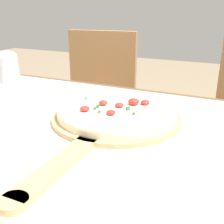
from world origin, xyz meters
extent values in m
cube|color=brown|center=(0.00, 0.00, 0.71)|extent=(1.33, 0.88, 0.03)
cylinder|color=brown|center=(-0.61, 0.39, 0.35)|extent=(0.06, 0.06, 0.69)
cube|color=silver|center=(0.00, 0.00, 0.73)|extent=(1.25, 0.80, 0.00)
cylinder|color=tan|center=(0.01, 0.12, 0.74)|extent=(0.34, 0.34, 0.01)
cube|color=tan|center=(0.01, -0.14, 0.74)|extent=(0.04, 0.24, 0.01)
cylinder|color=tan|center=(0.01, -0.26, 0.74)|extent=(0.05, 0.05, 0.01)
cylinder|color=beige|center=(0.01, 0.12, 0.75)|extent=(0.32, 0.32, 0.02)
torus|color=beige|center=(0.01, 0.12, 0.76)|extent=(0.32, 0.32, 0.02)
cylinder|color=white|center=(0.01, 0.12, 0.76)|extent=(0.28, 0.28, 0.00)
ellipsoid|color=red|center=(0.01, 0.13, 0.77)|extent=(0.02, 0.02, 0.01)
ellipsoid|color=red|center=(-0.04, 0.13, 0.77)|extent=(0.02, 0.02, 0.01)
ellipsoid|color=red|center=(-0.06, 0.07, 0.77)|extent=(0.03, 0.03, 0.01)
ellipsoid|color=red|center=(0.01, 0.08, 0.77)|extent=(0.02, 0.02, 0.01)
ellipsoid|color=red|center=(0.04, 0.17, 0.77)|extent=(0.03, 0.03, 0.02)
ellipsoid|color=red|center=(0.07, 0.18, 0.77)|extent=(0.02, 0.02, 0.01)
cube|color=#387533|center=(-0.04, 0.09, 0.76)|extent=(0.01, 0.01, 0.01)
cube|color=#387533|center=(-0.10, 0.15, 0.76)|extent=(0.01, 0.01, 0.01)
cube|color=#387533|center=(0.07, 0.10, 0.76)|extent=(0.01, 0.01, 0.01)
cube|color=#387533|center=(0.03, 0.20, 0.76)|extent=(0.01, 0.01, 0.01)
cube|color=#387533|center=(0.04, 0.12, 0.77)|extent=(0.01, 0.01, 0.01)
cube|color=#387533|center=(-0.04, 0.11, 0.76)|extent=(0.01, 0.01, 0.01)
cube|color=#387533|center=(-0.02, 0.07, 0.76)|extent=(0.01, 0.01, 0.01)
cube|color=#A37547|center=(-0.38, 0.67, 0.44)|extent=(0.44, 0.44, 0.02)
cube|color=#A37547|center=(-0.40, 0.86, 0.67)|extent=(0.38, 0.08, 0.44)
cylinder|color=#A37547|center=(-0.52, 0.50, 0.21)|extent=(0.04, 0.04, 0.43)
cylinder|color=#A37547|center=(-0.21, 0.53, 0.21)|extent=(0.04, 0.04, 0.43)
cylinder|color=#A37547|center=(-0.56, 0.82, 0.21)|extent=(0.04, 0.04, 0.43)
cylinder|color=#A37547|center=(-0.24, 0.85, 0.21)|extent=(0.04, 0.04, 0.43)
cylinder|color=#A37547|center=(0.21, 0.53, 0.21)|extent=(0.04, 0.04, 0.43)
cylinder|color=#A37547|center=(0.23, 0.84, 0.21)|extent=(0.04, 0.04, 0.43)
cylinder|color=#B2B7BC|center=(-0.54, 0.30, 0.78)|extent=(0.08, 0.08, 0.09)
ellipsoid|color=white|center=(-0.54, 0.30, 0.83)|extent=(0.08, 0.08, 0.04)
camera|label=1|loc=(0.29, -0.51, 1.02)|focal=45.00mm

